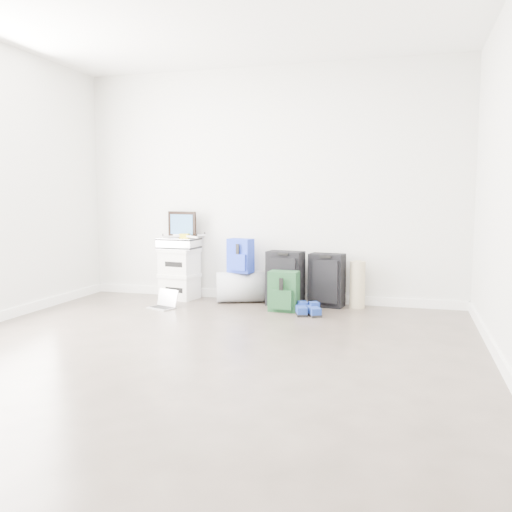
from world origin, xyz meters
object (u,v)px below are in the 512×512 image
(laptop, at_px, (164,304))
(boxes_stack, at_px, (179,274))
(carry_on, at_px, (327,280))
(duffel_bag, at_px, (241,287))
(large_suitcase, at_px, (285,279))
(briefcase, at_px, (179,243))

(laptop, bearing_deg, boxes_stack, 116.21)
(laptop, bearing_deg, carry_on, 38.34)
(duffel_bag, height_order, large_suitcase, large_suitcase)
(boxes_stack, xyz_separation_m, briefcase, (0.00, -0.00, 0.36))
(large_suitcase, bearing_deg, laptop, -150.17)
(briefcase, bearing_deg, carry_on, 3.54)
(duffel_bag, height_order, carry_on, carry_on)
(large_suitcase, relative_size, laptop, 1.84)
(briefcase, height_order, duffel_bag, briefcase)
(duffel_bag, relative_size, carry_on, 0.96)
(boxes_stack, relative_size, laptop, 1.81)
(carry_on, bearing_deg, boxes_stack, -170.87)
(duffel_bag, distance_m, carry_on, 1.00)
(briefcase, relative_size, carry_on, 0.75)
(carry_on, bearing_deg, large_suitcase, -162.23)
(briefcase, bearing_deg, large_suitcase, 0.51)
(boxes_stack, xyz_separation_m, duffel_bag, (0.78, -0.00, -0.13))
(briefcase, bearing_deg, duffel_bag, 3.04)
(briefcase, distance_m, duffel_bag, 0.92)
(laptop, bearing_deg, duffel_bag, 57.80)
(duffel_bag, xyz_separation_m, carry_on, (0.99, 0.01, 0.12))
(duffel_bag, bearing_deg, briefcase, 159.46)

